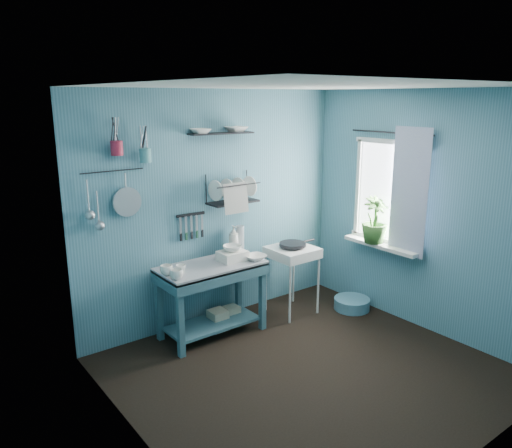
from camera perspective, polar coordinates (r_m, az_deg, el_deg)
floor at (r=4.75m, az=6.00°, el=-16.37°), size 3.20×3.20×0.00m
ceiling at (r=4.08m, az=6.95°, el=15.39°), size 3.20×3.20×0.00m
wall_back at (r=5.39m, az=-4.62°, el=1.80°), size 3.20×0.00×3.20m
wall_front at (r=3.39m, az=24.35°, el=-7.15°), size 3.20×0.00×3.20m
wall_left at (r=3.39m, az=-13.63°, el=-6.22°), size 0.00×3.00×3.00m
wall_right at (r=5.45m, az=18.71°, el=1.20°), size 0.00×3.00×3.00m
work_counter at (r=5.23m, az=-5.06°, el=-8.62°), size 1.15×0.70×0.77m
mug_left at (r=4.72m, az=-9.07°, el=-5.70°), size 0.12×0.12×0.10m
mug_mid at (r=4.85m, az=-8.60°, el=-5.16°), size 0.14×0.14×0.09m
mug_right at (r=4.84m, az=-10.19°, el=-5.21°), size 0.17×0.17×0.10m
wash_tub at (r=5.19m, az=-2.71°, el=-3.64°), size 0.28×0.22×0.10m
tub_bowl at (r=5.16m, az=-2.72°, el=-2.79°), size 0.20×0.19×0.06m
soap_bottle at (r=5.43m, az=-2.57°, el=-1.74°), size 0.11×0.12×0.30m
water_bottle at (r=5.50m, az=-1.84°, el=-1.61°), size 0.09×0.09×0.28m
counter_bowl at (r=5.21m, az=-0.08°, el=-3.83°), size 0.22×0.22×0.05m
hotplate_stand at (r=5.74m, az=4.12°, el=-6.40°), size 0.56×0.56×0.78m
frying_pan at (r=5.61m, az=4.20°, el=-2.33°), size 0.30×0.30×0.03m
knife_strip at (r=5.21m, az=-7.48°, el=1.08°), size 0.32×0.04×0.03m
dish_rack at (r=5.32m, az=-2.67°, el=4.10°), size 0.58×0.32×0.32m
upper_shelf at (r=5.20m, az=-4.03°, el=10.30°), size 0.71×0.24×0.01m
shelf_bowl_left at (r=5.08m, az=-6.35°, el=10.13°), size 0.21×0.21×0.05m
shelf_bowl_right at (r=5.32m, az=-2.28°, el=9.89°), size 0.23×0.23×0.06m
utensil_cup_magenta at (r=4.71m, az=-15.62°, el=8.35°), size 0.11×0.11×0.13m
utensil_cup_teal at (r=4.83m, az=-12.54°, el=7.66°), size 0.11×0.11×0.13m
colander at (r=4.84m, az=-14.52°, el=2.47°), size 0.28×0.03×0.28m
ladle_outer at (r=4.71m, az=-18.67°, el=3.02°), size 0.01×0.01×0.30m
ladle_inner at (r=4.76m, az=-17.65°, el=1.84°), size 0.01×0.01×0.30m
hook_rail at (r=4.77m, az=-16.08°, el=5.84°), size 0.60×0.01×0.01m
window_glass at (r=5.66m, az=14.99°, el=3.50°), size 0.00×1.10×1.10m
windowsill at (r=5.73m, az=14.09°, el=-2.38°), size 0.16×0.95×0.04m
curtain at (r=5.43m, az=17.10°, el=3.44°), size 0.00×1.35×1.35m
curtain_rod at (r=5.55m, az=15.14°, el=10.06°), size 0.02×1.05×0.02m
potted_plant at (r=5.69m, az=13.40°, el=0.45°), size 0.35×0.35×0.52m
storage_tin_large at (r=5.43m, az=-4.38°, el=-10.87°), size 0.18×0.18×0.22m
storage_tin_small at (r=5.55m, az=-2.79°, el=-10.34°), size 0.15×0.15×0.20m
floor_basin at (r=6.02m, az=10.90°, el=-8.93°), size 0.42×0.42×0.13m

